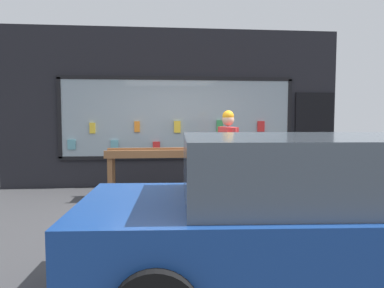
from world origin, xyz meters
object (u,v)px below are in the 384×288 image
at_px(display_table_main, 177,158).
at_px(person_browsing, 228,149).
at_px(parked_car, 316,211).
at_px(small_dog, 214,190).

distance_m(display_table_main, person_browsing, 1.04).
xyz_separation_m(person_browsing, parked_car, (0.09, -3.47, -0.24)).
distance_m(small_dog, parked_car, 3.24).
xyz_separation_m(person_browsing, small_dog, (-0.30, -0.28, -0.69)).
height_order(person_browsing, parked_car, person_browsing).
height_order(display_table_main, parked_car, parked_car).
relative_size(person_browsing, small_dog, 2.92).
relative_size(display_table_main, parked_car, 0.63).
bearing_deg(display_table_main, parked_car, -76.26).
height_order(display_table_main, small_dog, display_table_main).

